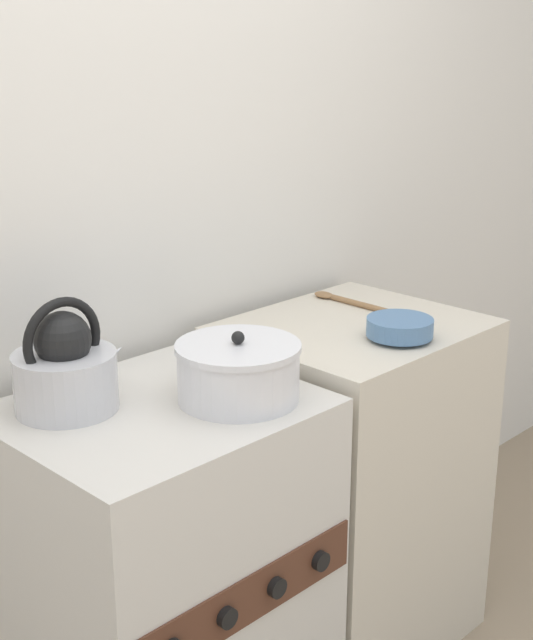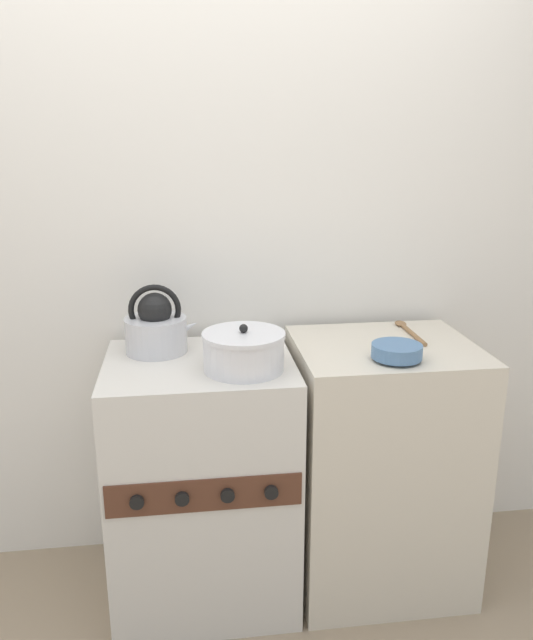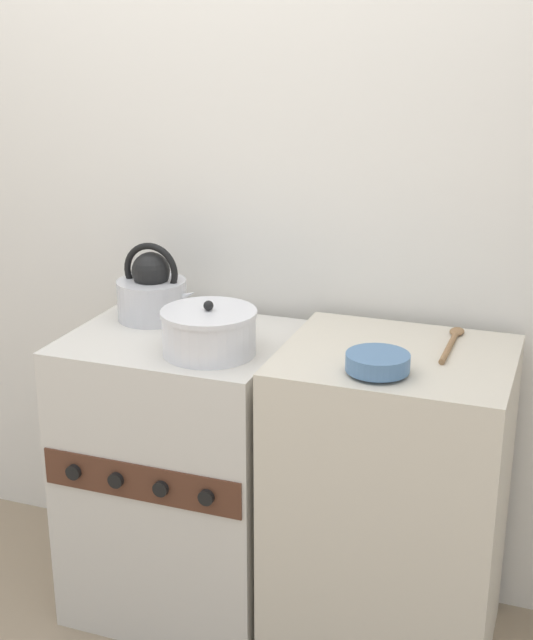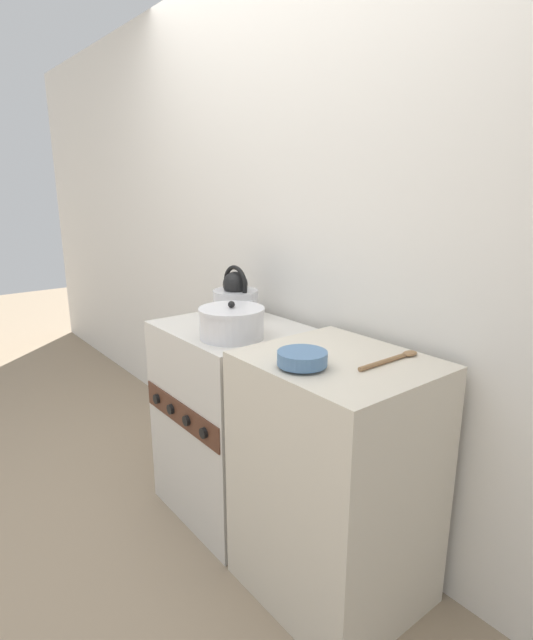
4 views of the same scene
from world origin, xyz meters
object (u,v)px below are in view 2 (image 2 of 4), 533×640
Objects in this scene: kettle at (156,328)px; cooking_pot at (244,351)px; stove at (203,480)px; enamel_bowl at (397,351)px.

cooking_pot is at bearing -37.35° from kettle.
stove is 3.37× the size of cooking_pot.
enamel_bowl is at bearing -6.80° from cooking_pot.
cooking_pot is 1.63× the size of enamel_bowl.
enamel_bowl is (0.77, -0.27, -0.03)m from kettle.
enamel_bowl is at bearing -13.75° from stove.
cooking_pot is at bearing -34.00° from stove.
cooking_pot is (0.28, -0.22, -0.02)m from kettle.
cooking_pot is (0.14, -0.10, 0.51)m from stove.
stove is at bearing 146.00° from cooking_pot.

